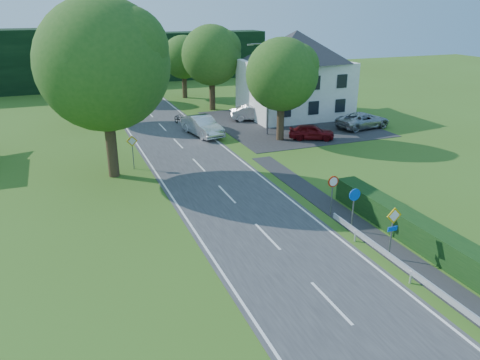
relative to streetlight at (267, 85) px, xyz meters
name	(u,v)px	position (x,y,z in m)	size (l,w,h in m)	color
road	(216,184)	(-8.06, -10.00, -4.44)	(7.00, 80.00, 0.04)	#323335
parking_pad	(290,123)	(3.94, 3.00, -4.44)	(14.00, 16.00, 0.04)	#252528
line_edge_left	(167,190)	(-11.31, -10.00, -4.42)	(0.12, 80.00, 0.01)	white
line_edge_right	(262,177)	(-4.81, -10.00, -4.42)	(0.12, 80.00, 0.01)	white
line_centre	(216,183)	(-8.06, -10.00, -4.42)	(0.12, 80.00, 0.01)	white
tree_main	(106,90)	(-14.06, -6.00, 1.36)	(9.40, 9.40, 11.64)	#255218
tree_left_far	(99,79)	(-13.06, 10.00, -0.17)	(7.00, 7.00, 8.58)	#255218
tree_right_far	(212,68)	(-1.06, 12.00, 0.08)	(7.40, 7.40, 9.09)	#255218
tree_left_back	(93,67)	(-12.56, 22.00, -0.43)	(6.60, 6.60, 8.07)	#255218
tree_right_back	(184,67)	(-2.06, 20.00, -0.68)	(6.20, 6.20, 7.56)	#255218
tree_right_mid	(281,90)	(0.44, -2.00, -0.17)	(7.00, 7.00, 8.58)	#255218
treeline_right	(170,56)	(-0.06, 36.00, -0.96)	(30.00, 5.00, 7.00)	black
house_white	(295,73)	(5.94, 6.00, -0.06)	(10.60, 8.40, 8.60)	silver
streetlight	(267,85)	(0.00, 0.00, 0.00)	(2.03, 0.18, 8.00)	slate
sign_priority_right	(393,224)	(-3.76, -22.02, -2.67)	(0.78, 0.09, 2.59)	slate
sign_roundabout	(354,202)	(-3.76, -19.02, -2.79)	(0.64, 0.08, 2.37)	slate
sign_speed_limit	(333,186)	(-3.76, -17.03, -2.70)	(0.64, 0.11, 2.37)	slate
sign_priority_left	(132,146)	(-12.56, -5.02, -2.75)	(0.78, 0.09, 2.44)	slate
moving_car	(202,126)	(-5.36, 1.79, -3.57)	(1.82, 5.21, 1.72)	silver
motorcycle	(180,119)	(-6.26, 6.42, -3.86)	(0.75, 2.15, 1.13)	black
parked_car_red	(312,132)	(3.01, -2.89, -3.77)	(1.55, 3.86, 1.32)	#640B10
parked_car_silver_a	(253,113)	(1.09, 5.51, -3.69)	(1.55, 4.44, 1.46)	silver
parked_car_silver_b	(363,120)	(9.50, -1.19, -3.69)	(2.45, 5.31, 1.47)	#A7A9AF
parasol	(301,114)	(5.15, 2.90, -3.58)	(1.85, 1.89, 1.70)	red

